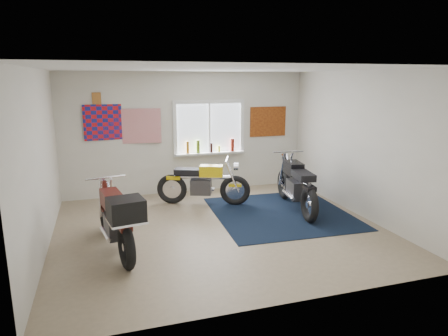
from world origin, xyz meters
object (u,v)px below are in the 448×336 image
object	(u,v)px
yellow_triumph	(203,184)
navy_rug	(281,213)
maroon_tourer	(117,219)
black_chrome_bike	(296,186)

from	to	relation	value
yellow_triumph	navy_rug	bearing A→B (deg)	-16.69
navy_rug	maroon_tourer	distance (m)	3.27
navy_rug	black_chrome_bike	xyz separation A→B (m)	(0.38, 0.14, 0.47)
navy_rug	yellow_triumph	size ratio (longest dim) A/B	1.41
black_chrome_bike	maroon_tourer	size ratio (longest dim) A/B	1.04
navy_rug	black_chrome_bike	world-z (taller)	black_chrome_bike
yellow_triumph	black_chrome_bike	bearing A→B (deg)	-6.12
navy_rug	maroon_tourer	xyz separation A→B (m)	(-3.09, -0.95, 0.53)
black_chrome_bike	maroon_tourer	world-z (taller)	black_chrome_bike
navy_rug	yellow_triumph	world-z (taller)	yellow_triumph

